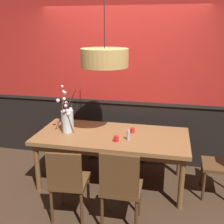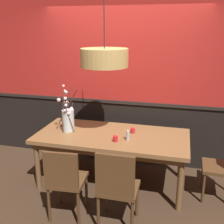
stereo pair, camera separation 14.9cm
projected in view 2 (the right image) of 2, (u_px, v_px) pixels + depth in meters
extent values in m
plane|color=#422D1E|center=(112.00, 182.00, 4.03)|extent=(24.00, 24.00, 0.00)
cube|color=black|center=(124.00, 131.00, 4.63)|extent=(5.74, 0.12, 1.01)
cube|color=black|center=(124.00, 102.00, 4.46)|extent=(5.74, 0.14, 0.05)
cube|color=#B2231E|center=(125.00, 51.00, 4.23)|extent=(5.74, 0.12, 1.64)
cube|color=olive|center=(112.00, 136.00, 3.81)|extent=(2.10, 0.99, 0.05)
cube|color=brown|center=(112.00, 141.00, 3.83)|extent=(1.99, 0.89, 0.08)
cylinder|color=brown|center=(38.00, 166.00, 3.78)|extent=(0.07, 0.07, 0.70)
cylinder|color=brown|center=(180.00, 185.00, 3.32)|extent=(0.07, 0.07, 0.70)
cylinder|color=brown|center=(62.00, 143.00, 4.53)|extent=(0.07, 0.07, 0.70)
cylinder|color=brown|center=(181.00, 156.00, 4.07)|extent=(0.07, 0.07, 0.70)
cube|color=brown|center=(104.00, 132.00, 4.76)|extent=(0.45, 0.44, 0.04)
cube|color=brown|center=(107.00, 114.00, 4.86)|extent=(0.41, 0.05, 0.47)
cylinder|color=#492F1A|center=(111.00, 150.00, 4.61)|extent=(0.04, 0.04, 0.42)
cylinder|color=#492F1A|center=(91.00, 147.00, 4.71)|extent=(0.04, 0.04, 0.42)
cylinder|color=#492F1A|center=(117.00, 141.00, 4.94)|extent=(0.04, 0.04, 0.42)
cylinder|color=#492F1A|center=(98.00, 139.00, 5.04)|extent=(0.04, 0.04, 0.42)
cube|color=brown|center=(67.00, 180.00, 3.22)|extent=(0.44, 0.44, 0.04)
cube|color=brown|center=(61.00, 170.00, 2.97)|extent=(0.39, 0.07, 0.42)
cylinder|color=#492F1A|center=(60.00, 188.00, 3.48)|extent=(0.04, 0.04, 0.44)
cylinder|color=#492F1A|center=(86.00, 191.00, 3.42)|extent=(0.04, 0.04, 0.44)
cylinder|color=#492F1A|center=(49.00, 205.00, 3.15)|extent=(0.04, 0.04, 0.44)
cylinder|color=#492F1A|center=(78.00, 209.00, 3.09)|extent=(0.04, 0.04, 0.44)
cube|color=brown|center=(119.00, 188.00, 3.06)|extent=(0.44, 0.40, 0.04)
cube|color=brown|center=(115.00, 176.00, 2.82)|extent=(0.42, 0.04, 0.47)
cylinder|color=#492F1A|center=(106.00, 196.00, 3.34)|extent=(0.04, 0.04, 0.44)
cylinder|color=#492F1A|center=(137.00, 200.00, 3.25)|extent=(0.04, 0.04, 0.44)
cylinder|color=#492F1A|center=(98.00, 213.00, 3.02)|extent=(0.04, 0.04, 0.44)
cylinder|color=#492F1A|center=(132.00, 219.00, 2.93)|extent=(0.04, 0.04, 0.44)
cube|color=brown|center=(141.00, 134.00, 4.61)|extent=(0.41, 0.40, 0.04)
cube|color=brown|center=(143.00, 119.00, 4.71)|extent=(0.38, 0.04, 0.40)
cylinder|color=#492F1A|center=(150.00, 153.00, 4.49)|extent=(0.04, 0.04, 0.44)
cylinder|color=#492F1A|center=(129.00, 150.00, 4.56)|extent=(0.04, 0.04, 0.44)
cylinder|color=#492F1A|center=(152.00, 144.00, 4.80)|extent=(0.04, 0.04, 0.44)
cylinder|color=#492F1A|center=(133.00, 143.00, 4.88)|extent=(0.04, 0.04, 0.44)
cube|color=brown|center=(219.00, 168.00, 3.55)|extent=(0.42, 0.43, 0.04)
cylinder|color=#492F1A|center=(203.00, 188.00, 3.51)|extent=(0.04, 0.04, 0.42)
cylinder|color=#492F1A|center=(203.00, 175.00, 3.83)|extent=(0.04, 0.04, 0.42)
cylinder|color=silver|center=(68.00, 120.00, 3.91)|extent=(0.17, 0.17, 0.31)
cylinder|color=silver|center=(69.00, 128.00, 3.94)|extent=(0.15, 0.15, 0.07)
cylinder|color=#472D23|center=(69.00, 116.00, 3.80)|extent=(0.14, 0.07, 0.48)
sphere|color=silver|center=(66.00, 105.00, 3.68)|extent=(0.04, 0.04, 0.04)
sphere|color=white|center=(69.00, 113.00, 3.79)|extent=(0.05, 0.05, 0.05)
sphere|color=#F6D1D9|center=(67.00, 111.00, 3.77)|extent=(0.04, 0.04, 0.04)
cylinder|color=#472D23|center=(66.00, 108.00, 3.92)|extent=(0.17, 0.10, 0.62)
sphere|color=#F3C4D2|center=(66.00, 93.00, 3.94)|extent=(0.04, 0.04, 0.04)
sphere|color=#FFDAD1|center=(63.00, 86.00, 3.95)|extent=(0.04, 0.04, 0.04)
sphere|color=#FCD6D6|center=(65.00, 98.00, 3.95)|extent=(0.05, 0.05, 0.05)
sphere|color=white|center=(66.00, 92.00, 3.90)|extent=(0.04, 0.04, 0.04)
cylinder|color=#472D23|center=(70.00, 116.00, 3.97)|extent=(0.10, 0.06, 0.40)
sphere|color=#F4C6D5|center=(67.00, 102.00, 3.97)|extent=(0.04, 0.04, 0.04)
sphere|color=silver|center=(72.00, 108.00, 3.94)|extent=(0.05, 0.05, 0.05)
sphere|color=#FBCECF|center=(72.00, 111.00, 3.97)|extent=(0.03, 0.03, 0.03)
sphere|color=#FFDBD8|center=(70.00, 113.00, 3.95)|extent=(0.05, 0.05, 0.05)
cylinder|color=#472D23|center=(63.00, 111.00, 3.84)|extent=(0.05, 0.16, 0.59)
sphere|color=#FFCAE1|center=(59.00, 100.00, 3.81)|extent=(0.05, 0.05, 0.05)
sphere|color=#FFD3D5|center=(63.00, 112.00, 3.87)|extent=(0.04, 0.04, 0.04)
sphere|color=#F8D3D8|center=(59.00, 99.00, 3.80)|extent=(0.04, 0.04, 0.04)
cylinder|color=#472D23|center=(67.00, 110.00, 3.98)|extent=(0.29, 0.17, 0.56)
sphere|color=#FCDACE|center=(65.00, 102.00, 4.00)|extent=(0.04, 0.04, 0.04)
sphere|color=#FDD1E0|center=(66.00, 92.00, 4.01)|extent=(0.06, 0.06, 0.06)
sphere|color=silver|center=(66.00, 98.00, 4.00)|extent=(0.03, 0.03, 0.03)
sphere|color=#FDCED4|center=(65.00, 90.00, 4.06)|extent=(0.03, 0.03, 0.03)
sphere|color=#FFC7E2|center=(67.00, 111.00, 3.99)|extent=(0.04, 0.04, 0.04)
cylinder|color=red|center=(115.00, 139.00, 3.56)|extent=(0.07, 0.07, 0.08)
torus|color=red|center=(115.00, 136.00, 3.55)|extent=(0.07, 0.07, 0.01)
cylinder|color=silver|center=(115.00, 140.00, 3.56)|extent=(0.05, 0.05, 0.04)
cylinder|color=red|center=(133.00, 131.00, 3.85)|extent=(0.06, 0.06, 0.07)
torus|color=red|center=(133.00, 128.00, 3.84)|extent=(0.07, 0.07, 0.01)
cylinder|color=silver|center=(133.00, 131.00, 3.85)|extent=(0.04, 0.04, 0.04)
cylinder|color=#ADADB2|center=(128.00, 136.00, 3.59)|extent=(0.05, 0.05, 0.12)
cylinder|color=beige|center=(128.00, 131.00, 3.57)|extent=(0.03, 0.03, 0.02)
cylinder|color=tan|center=(104.00, 58.00, 3.43)|extent=(0.60, 0.60, 0.23)
sphere|color=#F9EAB7|center=(104.00, 61.00, 3.44)|extent=(0.14, 0.14, 0.14)
cylinder|color=black|center=(104.00, 18.00, 3.29)|extent=(0.01, 0.01, 0.71)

